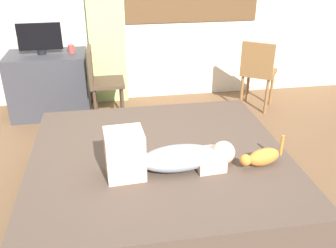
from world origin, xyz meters
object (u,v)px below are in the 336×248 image
object	(u,v)px
bed	(160,177)
person_lying	(165,156)
cat	(262,157)
tv_monitor	(40,38)
chair_by_desk	(101,79)
chair_spare	(258,70)
desk	(50,84)
cup	(71,49)

from	to	relation	value
bed	person_lying	size ratio (longest dim) A/B	2.15
cat	tv_monitor	xyz separation A→B (m)	(-1.78, 2.17, 0.43)
chair_by_desk	chair_spare	world-z (taller)	same
desk	chair_by_desk	size ratio (longest dim) A/B	1.05
cup	chair_spare	xyz separation A→B (m)	(2.17, -0.28, -0.28)
cup	chair_by_desk	size ratio (longest dim) A/B	0.11
bed	cup	size ratio (longest dim) A/B	21.57
desk	person_lying	bearing A→B (deg)	-63.68
bed	cup	world-z (taller)	cup
tv_monitor	cup	size ratio (longest dim) A/B	5.13
person_lying	cat	distance (m)	0.70
bed	chair_spare	distance (m)	2.16
person_lying	cat	bearing A→B (deg)	-4.29
tv_monitor	chair_by_desk	size ratio (longest dim) A/B	0.56
bed	cup	bearing A→B (deg)	111.54
cat	cup	world-z (taller)	cup
chair_spare	tv_monitor	bearing A→B (deg)	173.41
bed	chair_by_desk	xyz separation A→B (m)	(-0.44, 1.59, 0.30)
desk	chair_by_desk	world-z (taller)	chair_by_desk
cat	tv_monitor	world-z (taller)	tv_monitor
tv_monitor	cup	bearing A→B (deg)	-1.25
tv_monitor	chair_by_desk	xyz separation A→B (m)	(0.64, -0.30, -0.41)
desk	bed	bearing A→B (deg)	-61.18
cup	person_lying	bearing A→B (deg)	-70.41
person_lying	tv_monitor	distance (m)	2.41
bed	cat	world-z (taller)	cat
person_lying	tv_monitor	world-z (taller)	tv_monitor
chair_by_desk	chair_spare	bearing A→B (deg)	0.19
chair_spare	cup	bearing A→B (deg)	172.60
tv_monitor	chair_spare	distance (m)	2.55
chair_by_desk	cup	bearing A→B (deg)	136.81
cat	cup	distance (m)	2.62
person_lying	chair_by_desk	distance (m)	1.88
bed	tv_monitor	world-z (taller)	tv_monitor
cat	person_lying	bearing A→B (deg)	175.71
chair_spare	cat	bearing A→B (deg)	-110.94
cat	chair_by_desk	xyz separation A→B (m)	(-1.14, 1.87, 0.01)
tv_monitor	cat	bearing A→B (deg)	-50.63
cat	tv_monitor	distance (m)	2.84
bed	cup	xyz separation A→B (m)	(-0.74, 1.88, 0.58)
desk	chair_spare	xyz separation A→B (m)	(2.47, -0.29, 0.14)
person_lying	cup	distance (m)	2.25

